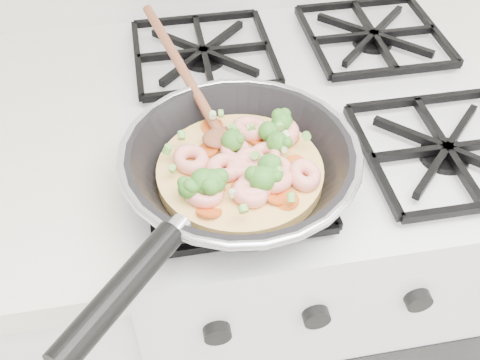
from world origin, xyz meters
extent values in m
cube|color=white|center=(0.00, 1.70, 0.45)|extent=(0.60, 0.60, 0.90)
cube|color=black|center=(0.00, 1.70, 0.91)|extent=(0.56, 0.56, 0.02)
torus|color=#B8B8BF|center=(-0.15, 1.53, 0.98)|extent=(0.30, 0.30, 0.01)
cylinder|color=black|center=(-0.30, 1.35, 0.98)|extent=(0.14, 0.15, 0.03)
cylinder|color=#FCCC6D|center=(-0.15, 1.53, 0.94)|extent=(0.21, 0.21, 0.02)
ellipsoid|color=brown|center=(-0.16, 1.58, 0.96)|extent=(0.05, 0.06, 0.02)
cylinder|color=brown|center=(-0.20, 1.71, 0.99)|extent=(0.09, 0.25, 0.06)
torus|color=#FFA996|center=(-0.13, 1.53, 0.96)|extent=(0.06, 0.06, 0.02)
torus|color=#FFA996|center=(-0.07, 1.49, 0.96)|extent=(0.05, 0.05, 0.03)
torus|color=#FFA996|center=(-0.14, 1.48, 0.96)|extent=(0.07, 0.07, 0.02)
torus|color=#FFA996|center=(-0.11, 1.51, 0.96)|extent=(0.05, 0.05, 0.02)
torus|color=#FFA996|center=(-0.17, 1.52, 0.96)|extent=(0.05, 0.06, 0.02)
torus|color=#FFA996|center=(-0.12, 1.59, 0.96)|extent=(0.07, 0.07, 0.02)
torus|color=#FFA996|center=(-0.14, 1.47, 0.96)|extent=(0.06, 0.06, 0.02)
torus|color=#FFA996|center=(-0.11, 1.53, 0.96)|extent=(0.07, 0.07, 0.02)
torus|color=#FFA996|center=(-0.15, 1.55, 0.96)|extent=(0.05, 0.05, 0.02)
torus|color=#FFA996|center=(-0.11, 1.49, 0.96)|extent=(0.06, 0.06, 0.02)
torus|color=#FFA996|center=(-0.14, 1.52, 0.96)|extent=(0.06, 0.06, 0.02)
torus|color=#FFA996|center=(-0.08, 1.57, 0.96)|extent=(0.07, 0.07, 0.03)
torus|color=#FFA996|center=(-0.21, 1.54, 0.96)|extent=(0.07, 0.07, 0.02)
torus|color=#FFA996|center=(-0.20, 1.49, 0.96)|extent=(0.06, 0.07, 0.03)
ellipsoid|color=#44892C|center=(-0.11, 1.51, 0.97)|extent=(0.04, 0.04, 0.03)
ellipsoid|color=#44892C|center=(-0.10, 1.57, 0.97)|extent=(0.03, 0.03, 0.03)
ellipsoid|color=#44892C|center=(-0.13, 1.48, 0.97)|extent=(0.04, 0.04, 0.03)
ellipsoid|color=#44892C|center=(-0.20, 1.49, 0.97)|extent=(0.04, 0.04, 0.03)
ellipsoid|color=#44892C|center=(-0.15, 1.56, 0.97)|extent=(0.04, 0.04, 0.03)
ellipsoid|color=#44892C|center=(-0.12, 1.49, 0.97)|extent=(0.03, 0.03, 0.03)
ellipsoid|color=#44892C|center=(-0.08, 1.58, 0.97)|extent=(0.04, 0.04, 0.03)
ellipsoid|color=#44892C|center=(-0.21, 1.49, 0.97)|extent=(0.03, 0.03, 0.03)
ellipsoid|color=#44892C|center=(-0.19, 1.49, 0.97)|extent=(0.04, 0.04, 0.03)
ellipsoid|color=#44892C|center=(-0.09, 1.54, 0.97)|extent=(0.04, 0.04, 0.03)
cylinder|color=#D6591B|center=(-0.20, 1.49, 0.96)|extent=(0.04, 0.04, 0.01)
cylinder|color=#D6591B|center=(-0.11, 1.57, 0.96)|extent=(0.04, 0.04, 0.00)
cylinder|color=#D6591B|center=(-0.15, 1.49, 0.96)|extent=(0.03, 0.03, 0.01)
cylinder|color=#D6591B|center=(-0.18, 1.57, 0.96)|extent=(0.03, 0.03, 0.01)
cylinder|color=#D6591B|center=(-0.11, 1.47, 0.96)|extent=(0.03, 0.03, 0.01)
cylinder|color=#D6591B|center=(-0.08, 1.52, 0.96)|extent=(0.03, 0.03, 0.01)
cylinder|color=#D6591B|center=(-0.10, 1.46, 0.96)|extent=(0.04, 0.04, 0.01)
cylinder|color=#D6591B|center=(-0.13, 1.49, 0.96)|extent=(0.03, 0.03, 0.01)
cylinder|color=#D6591B|center=(-0.16, 1.59, 0.96)|extent=(0.03, 0.03, 0.01)
cylinder|color=#D6591B|center=(-0.16, 1.59, 0.96)|extent=(0.03, 0.03, 0.01)
cylinder|color=#D6591B|center=(-0.17, 1.61, 0.96)|extent=(0.03, 0.03, 0.01)
cylinder|color=#D6591B|center=(-0.07, 1.57, 0.96)|extent=(0.03, 0.03, 0.00)
cylinder|color=#D6591B|center=(-0.19, 1.46, 0.96)|extent=(0.04, 0.04, 0.01)
cylinder|color=#D6591B|center=(-0.18, 1.50, 0.96)|extent=(0.03, 0.03, 0.01)
cylinder|color=#D6591B|center=(-0.08, 1.57, 0.96)|extent=(0.03, 0.03, 0.01)
cylinder|color=#72B649|center=(-0.15, 1.59, 0.97)|extent=(0.01, 0.01, 0.01)
cylinder|color=#72B649|center=(-0.09, 1.54, 0.97)|extent=(0.01, 0.01, 0.01)
cylinder|color=beige|center=(-0.16, 1.47, 0.97)|extent=(0.01, 0.01, 0.01)
cylinder|color=beige|center=(-0.09, 1.57, 0.98)|extent=(0.01, 0.01, 0.01)
cylinder|color=#72B649|center=(-0.10, 1.45, 0.97)|extent=(0.01, 0.01, 0.01)
cylinder|color=#72B649|center=(-0.16, 1.61, 0.98)|extent=(0.01, 0.01, 0.01)
cylinder|color=#72B649|center=(-0.09, 1.57, 0.98)|extent=(0.01, 0.01, 0.01)
cylinder|color=beige|center=(-0.12, 1.58, 0.97)|extent=(0.01, 0.01, 0.01)
cylinder|color=#72B649|center=(-0.15, 1.59, 0.97)|extent=(0.01, 0.01, 0.01)
cylinder|color=beige|center=(-0.08, 1.55, 0.98)|extent=(0.01, 0.01, 0.01)
cylinder|color=#72B649|center=(-0.12, 1.58, 0.97)|extent=(0.01, 0.01, 0.01)
cylinder|color=#72B649|center=(-0.16, 1.44, 0.97)|extent=(0.01, 0.01, 0.01)
cylinder|color=#72B649|center=(-0.06, 1.55, 0.98)|extent=(0.01, 0.01, 0.01)
cylinder|color=#72B649|center=(-0.13, 1.52, 0.98)|extent=(0.01, 0.01, 0.01)
cylinder|color=beige|center=(-0.09, 1.53, 0.97)|extent=(0.01, 0.01, 0.01)
cylinder|color=beige|center=(-0.10, 1.54, 0.98)|extent=(0.01, 0.01, 0.01)
cylinder|color=#72B649|center=(-0.21, 1.58, 0.98)|extent=(0.01, 0.01, 0.01)
cylinder|color=#72B649|center=(-0.14, 1.58, 0.97)|extent=(0.01, 0.01, 0.01)
cylinder|color=beige|center=(-0.17, 1.61, 0.98)|extent=(0.01, 0.01, 0.01)
cylinder|color=#72B649|center=(-0.23, 1.52, 0.97)|extent=(0.01, 0.01, 0.01)
cylinder|color=#72B649|center=(-0.11, 1.49, 0.98)|extent=(0.01, 0.01, 0.01)
cylinder|color=#72B649|center=(-0.23, 1.56, 0.97)|extent=(0.01, 0.01, 0.01)
camera|label=1|loc=(-0.24, 1.02, 1.46)|focal=43.18mm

